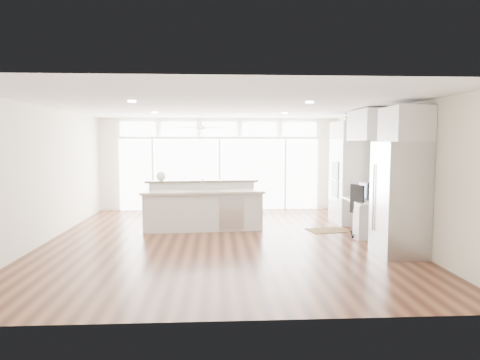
{
  "coord_description": "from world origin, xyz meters",
  "views": [
    {
      "loc": [
        -0.1,
        -8.6,
        1.98
      ],
      "look_at": [
        0.41,
        0.6,
        1.18
      ],
      "focal_mm": 32.0,
      "sensor_mm": 36.0,
      "label": 1
    }
  ],
  "objects": [
    {
      "name": "wall_right",
      "position": [
        3.5,
        0.0,
        1.35
      ],
      "size": [
        0.04,
        8.0,
        2.7
      ],
      "primitive_type": "cube",
      "color": "silver",
      "rests_on": "floor"
    },
    {
      "name": "potted_plant",
      "position": [
        3.17,
        1.8,
        2.62
      ],
      "size": [
        0.32,
        0.35,
        0.24
      ],
      "primitive_type": "imported",
      "rotation": [
        0.0,
        0.0,
        0.15
      ],
      "color": "#315D28",
      "rests_on": "oven_cabinet"
    },
    {
      "name": "floor",
      "position": [
        0.0,
        0.0,
        -0.01
      ],
      "size": [
        7.0,
        8.0,
        0.02
      ],
      "primitive_type": "cube",
      "color": "#401F13",
      "rests_on": "ground"
    },
    {
      "name": "oven_cabinet",
      "position": [
        3.17,
        1.8,
        1.25
      ],
      "size": [
        0.64,
        1.2,
        2.5
      ],
      "primitive_type": "cube",
      "color": "silver",
      "rests_on": "floor"
    },
    {
      "name": "ceiling_fan",
      "position": [
        -0.5,
        2.8,
        2.48
      ],
      "size": [
        1.16,
        1.16,
        0.32
      ],
      "primitive_type": "cube",
      "color": "white",
      "rests_on": "ceiling"
    },
    {
      "name": "wall_left",
      "position": [
        -3.5,
        0.0,
        1.35
      ],
      "size": [
        0.04,
        8.0,
        2.7
      ],
      "primitive_type": "cube",
      "color": "silver",
      "rests_on": "floor"
    },
    {
      "name": "transom_row",
      "position": [
        0.0,
        3.94,
        2.38
      ],
      "size": [
        5.9,
        0.06,
        0.4
      ],
      "primitive_type": "cube",
      "color": "white",
      "rests_on": "wall_back"
    },
    {
      "name": "fridge_cabinet",
      "position": [
        3.17,
        -1.35,
        2.3
      ],
      "size": [
        0.64,
        0.9,
        0.6
      ],
      "primitive_type": "cube",
      "color": "silver",
      "rests_on": "wall_right"
    },
    {
      "name": "framed_photos",
      "position": [
        3.46,
        0.92,
        1.4
      ],
      "size": [
        0.06,
        0.22,
        0.8
      ],
      "primitive_type": "cube",
      "color": "black",
      "rests_on": "wall_right"
    },
    {
      "name": "kitchen_island",
      "position": [
        -0.41,
        1.07,
        0.55
      ],
      "size": [
        2.83,
        1.23,
        1.1
      ],
      "primitive_type": "cube",
      "rotation": [
        0.0,
        0.0,
        0.07
      ],
      "color": "silver",
      "rests_on": "floor"
    },
    {
      "name": "upper_cabinets",
      "position": [
        3.17,
        0.3,
        2.35
      ],
      "size": [
        0.64,
        1.3,
        0.64
      ],
      "primitive_type": "cube",
      "color": "silver",
      "rests_on": "wall_right"
    },
    {
      "name": "monitor",
      "position": [
        3.05,
        0.3,
        0.97
      ],
      "size": [
        0.1,
        0.5,
        0.42
      ],
      "primitive_type": "cube",
      "rotation": [
        0.0,
        0.0,
        0.03
      ],
      "color": "black",
      "rests_on": "desk_nook"
    },
    {
      "name": "office_chair",
      "position": [
        3.01,
        0.1,
        0.55
      ],
      "size": [
        0.72,
        0.7,
        1.1
      ],
      "primitive_type": "cube",
      "rotation": [
        0.0,
        0.0,
        0.36
      ],
      "color": "black",
      "rests_on": "floor"
    },
    {
      "name": "desk_nook",
      "position": [
        3.13,
        0.3,
        0.38
      ],
      "size": [
        0.72,
        1.3,
        0.76
      ],
      "primitive_type": "cube",
      "color": "silver",
      "rests_on": "floor"
    },
    {
      "name": "desk_window",
      "position": [
        3.46,
        0.3,
        1.55
      ],
      "size": [
        0.04,
        0.85,
        0.85
      ],
      "primitive_type": "cube",
      "color": "silver",
      "rests_on": "wall_right"
    },
    {
      "name": "wall_back",
      "position": [
        0.0,
        4.0,
        1.35
      ],
      "size": [
        7.0,
        0.04,
        2.7
      ],
      "primitive_type": "cube",
      "color": "silver",
      "rests_on": "floor"
    },
    {
      "name": "ceiling",
      "position": [
        0.0,
        0.0,
        2.7
      ],
      "size": [
        7.0,
        8.0,
        0.02
      ],
      "primitive_type": "cube",
      "color": "white",
      "rests_on": "wall_back"
    },
    {
      "name": "keyboard",
      "position": [
        2.88,
        0.3,
        0.77
      ],
      "size": [
        0.12,
        0.3,
        0.01
      ],
      "primitive_type": "cube",
      "rotation": [
        0.0,
        0.0,
        -0.04
      ],
      "color": "silver",
      "rests_on": "desk_nook"
    },
    {
      "name": "refrigerator",
      "position": [
        3.11,
        -1.35,
        1.0
      ],
      "size": [
        0.76,
        0.9,
        2.0
      ],
      "primitive_type": "cube",
      "color": "#B5B6BA",
      "rests_on": "floor"
    },
    {
      "name": "wall_front",
      "position": [
        0.0,
        -4.0,
        1.35
      ],
      "size": [
        7.0,
        0.04,
        2.7
      ],
      "primitive_type": "cube",
      "color": "silver",
      "rests_on": "floor"
    },
    {
      "name": "recessed_lights",
      "position": [
        0.0,
        0.2,
        2.68
      ],
      "size": [
        3.4,
        3.0,
        0.02
      ],
      "primitive_type": "cube",
      "color": "#F3E1CE",
      "rests_on": "ceiling"
    },
    {
      "name": "glass_wall",
      "position": [
        0.0,
        3.94,
        1.05
      ],
      "size": [
        5.8,
        0.06,
        2.08
      ],
      "primitive_type": "cube",
      "color": "white",
      "rests_on": "wall_back"
    },
    {
      "name": "fishbowl",
      "position": [
        -1.38,
        1.4,
        1.21
      ],
      "size": [
        0.26,
        0.26,
        0.22
      ],
      "primitive_type": "sphere",
      "rotation": [
        0.0,
        0.0,
        0.22
      ],
      "color": "white",
      "rests_on": "kitchen_island"
    },
    {
      "name": "rug",
      "position": [
        2.41,
        0.79,
        0.01
      ],
      "size": [
        0.96,
        0.78,
        0.01
      ],
      "primitive_type": "cube",
      "rotation": [
        0.0,
        0.0,
        0.21
      ],
      "color": "#352510",
      "rests_on": "floor"
    }
  ]
}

